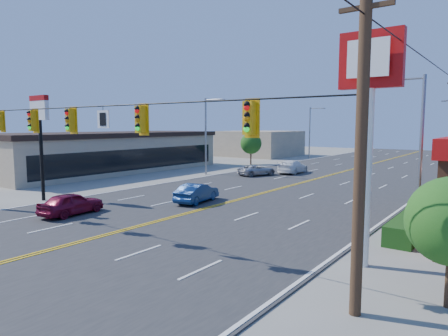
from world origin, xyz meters
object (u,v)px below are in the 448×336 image
Objects in this scene: kfc_pylon at (370,101)px; car_silver at (257,170)px; pizza_hut_sign at (40,125)px; signal_span at (85,132)px; car_white at (292,167)px; car_magenta at (71,204)px; car_blue at (197,194)px.

kfc_pylon is 26.97m from car_silver.
signal_span is at bearing -20.19° from pizza_hut_sign.
kfc_pylon is at bearing 118.30° from car_white.
pizza_hut_sign reaches higher than car_magenta.
car_silver is (4.98, 20.19, -4.62)m from pizza_hut_sign.
car_magenta reaches higher than car_blue.
car_white is (-14.98, 24.14, -5.35)m from kfc_pylon.
car_silver is at bearing -93.21° from car_magenta.
kfc_pylon is 17.13m from car_magenta.
kfc_pylon is 28.91m from car_white.
pizza_hut_sign is at bearing 70.27° from car_white.
pizza_hut_sign is 21.30m from car_silver.
car_white reaches higher than car_silver.
car_magenta is at bearing -15.25° from pizza_hut_sign.
car_white is (-2.23, 18.58, 0.06)m from car_blue.
car_magenta is (-5.06, 2.41, -4.23)m from signal_span.
car_blue is at bearing 93.33° from car_white.
car_magenta reaches higher than car_silver.
pizza_hut_sign reaches higher than car_silver.
car_magenta is (-16.18, -1.59, -5.39)m from kfc_pylon.
kfc_pylon reaches higher than car_magenta.
car_white is at bearing 97.80° from signal_span.
car_silver is (-17.02, 20.19, -5.48)m from kfc_pylon.
kfc_pylon is 1.24× the size of pizza_hut_sign.
car_blue is (-1.63, 9.56, -4.25)m from signal_span.
car_silver is at bearing 76.13° from pizza_hut_sign.
car_blue is 18.72m from car_white.
car_silver is (-4.27, 14.63, -0.07)m from car_blue.
car_blue is at bearing -121.09° from car_magenta.
signal_span is 11.87m from kfc_pylon.
kfc_pylon is 22.02m from pizza_hut_sign.
signal_span is at bearing 149.09° from car_magenta.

